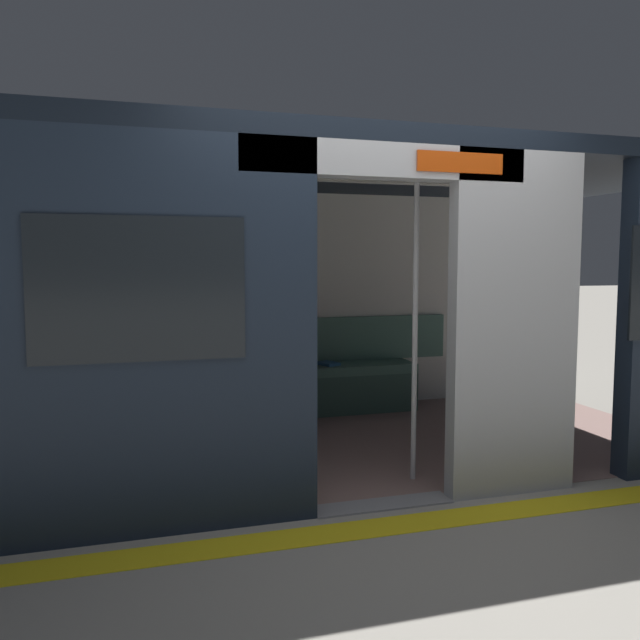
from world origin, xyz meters
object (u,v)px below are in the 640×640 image
object	(u,v)px
bench_seat	(290,379)
grab_pole_far	(415,323)
person_seated	(289,346)
book	(328,364)
grab_pole_door	(307,327)
train_car	(317,258)
handbag	(247,360)

from	to	relation	value
bench_seat	grab_pole_far	distance (m)	2.14
person_seated	book	bearing A→B (deg)	-168.07
grab_pole_door	grab_pole_far	size ratio (longest dim) A/B	1.00
bench_seat	grab_pole_far	size ratio (longest dim) A/B	1.18
bench_seat	book	distance (m)	0.41
train_car	grab_pole_far	xyz separation A→B (m)	(-0.43, 0.88, -0.45)
handbag	book	size ratio (longest dim) A/B	1.18
handbag	grab_pole_far	size ratio (longest dim) A/B	0.12
train_car	handbag	size ratio (longest dim) A/B	24.62
train_car	book	bearing A→B (deg)	-111.28
handbag	grab_pole_far	xyz separation A→B (m)	(-0.79, 2.03, 0.52)
bench_seat	grab_pole_door	world-z (taller)	grab_pole_door
book	train_car	bearing A→B (deg)	45.42
person_seated	grab_pole_door	world-z (taller)	grab_pole_door
handbag	grab_pole_door	bearing A→B (deg)	90.82
train_car	grab_pole_far	distance (m)	1.07
person_seated	grab_pole_door	distance (m)	2.01
train_car	bench_seat	size ratio (longest dim) A/B	2.51
bench_seat	handbag	world-z (taller)	handbag
train_car	grab_pole_door	bearing A→B (deg)	69.63
book	grab_pole_door	bearing A→B (deg)	45.82
handbag	grab_pole_door	distance (m)	2.11
bench_seat	handbag	size ratio (longest dim) A/B	9.82
book	handbag	bearing A→B (deg)	-24.46
bench_seat	handbag	distance (m)	0.46
bench_seat	person_seated	size ratio (longest dim) A/B	2.11
handbag	book	distance (m)	0.81
train_car	book	xyz separation A→B (m)	(-0.44, -1.14, -1.03)
bench_seat	person_seated	distance (m)	0.33
grab_pole_door	bench_seat	bearing A→B (deg)	-100.82
handbag	book	world-z (taller)	handbag
bench_seat	grab_pole_door	xyz separation A→B (m)	(0.38, 1.99, 0.71)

